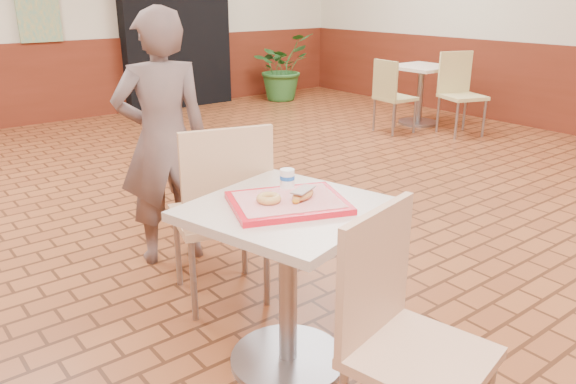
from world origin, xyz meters
TOP-DOWN VIEW (x-y plane):
  - room_shell at (0.00, 0.00)m, footprint 8.01×10.01m
  - wainscot_band at (0.00, 0.00)m, footprint 8.00×10.00m
  - corridor_doorway at (1.20, 4.88)m, footprint 1.60×0.22m
  - main_table at (-1.31, -0.81)m, footprint 0.72×0.72m
  - chair_main_front at (-1.33, -1.45)m, footprint 0.51×0.51m
  - chair_main_back at (-1.24, -0.19)m, footprint 0.57×0.57m
  - customer at (-1.22, 0.49)m, footprint 0.63×0.50m
  - serving_tray at (-1.31, -0.81)m, footprint 0.46×0.36m
  - ring_donut at (-1.39, -0.79)m, footprint 0.12×0.12m
  - long_john_donut at (-1.26, -0.85)m, footprint 0.15×0.11m
  - paper_cup at (-1.21, -0.69)m, footprint 0.06×0.06m
  - second_table at (3.03, 2.00)m, footprint 0.69×0.69m
  - chair_second_left at (2.38, 1.90)m, footprint 0.43×0.43m
  - chair_second_front at (2.97, 1.40)m, footprint 0.55×0.55m
  - potted_plant at (2.68, 4.40)m, footprint 1.06×0.97m

SIDE VIEW (x-z plane):
  - chair_second_left at x=2.38m, z-range 0.05..0.90m
  - second_table at x=3.03m, z-range 0.13..0.85m
  - potted_plant at x=2.68m, z-range 0.00..0.99m
  - wainscot_band at x=0.00m, z-range 0.00..1.00m
  - main_table at x=-1.31m, z-range 0.13..0.89m
  - chair_main_front at x=-1.33m, z-range 0.05..0.97m
  - chair_second_front at x=2.97m, z-range 0.05..0.99m
  - chair_main_back at x=-1.24m, z-range 0.06..1.04m
  - customer at x=-1.22m, z-range 0.00..1.52m
  - serving_tray at x=-1.31m, z-range 0.76..0.79m
  - ring_donut at x=-1.39m, z-range 0.79..0.82m
  - long_john_donut at x=-1.26m, z-range 0.79..0.83m
  - paper_cup at x=-1.21m, z-range 0.79..0.87m
  - corridor_doorway at x=1.20m, z-range 0.00..2.20m
  - room_shell at x=0.00m, z-range 0.00..3.00m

